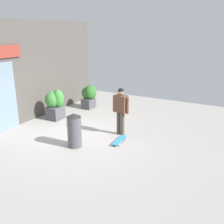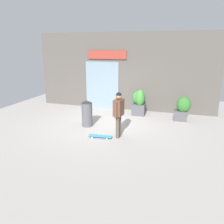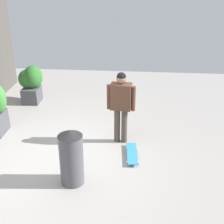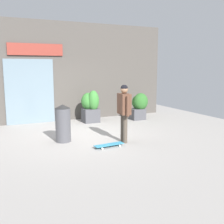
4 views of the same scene
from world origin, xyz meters
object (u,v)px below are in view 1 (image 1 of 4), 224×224
at_px(planter_box_left, 55,103).
at_px(planter_box_right, 89,95).
at_px(skateboard, 120,140).
at_px(trash_bin, 74,130).
at_px(skateboarder, 121,107).

height_order(planter_box_left, planter_box_right, planter_box_left).
xyz_separation_m(skateboard, planter_box_right, (2.65, 2.94, 0.52)).
relative_size(planter_box_left, planter_box_right, 1.15).
relative_size(planter_box_left, trash_bin, 1.15).
bearing_deg(trash_bin, skateboard, -47.80).
bearing_deg(trash_bin, planter_box_left, 53.36).
distance_m(skateboarder, skateboard, 1.11).
bearing_deg(skateboard, skateboarder, -159.83).
distance_m(planter_box_right, trash_bin, 4.06).
distance_m(skateboarder, planter_box_left, 3.00).
height_order(skateboarder, planter_box_left, skateboarder).
relative_size(skateboarder, trash_bin, 1.52).
relative_size(skateboarder, planter_box_right, 1.52).
bearing_deg(planter_box_left, trash_bin, -126.64).
bearing_deg(planter_box_left, skateboard, -102.28).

